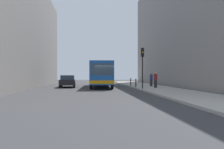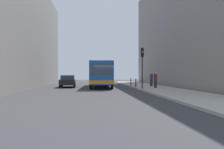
{
  "view_description": "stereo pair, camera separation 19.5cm",
  "coord_description": "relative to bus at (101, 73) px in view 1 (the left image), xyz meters",
  "views": [
    {
      "loc": [
        -1.76,
        -22.35,
        1.59
      ],
      "look_at": [
        0.88,
        2.49,
        1.57
      ],
      "focal_mm": 34.14,
      "sensor_mm": 36.0,
      "label": 1
    },
    {
      "loc": [
        -1.57,
        -22.36,
        1.59
      ],
      "look_at": [
        0.88,
        2.49,
        1.57
      ],
      "focal_mm": 34.14,
      "sensor_mm": 36.0,
      "label": 2
    }
  ],
  "objects": [
    {
      "name": "building_left",
      "position": [
        -11.23,
        -0.59,
        5.07
      ],
      "size": [
        7.0,
        32.0,
        13.6
      ],
      "primitive_type": "cube",
      "color": "gray",
      "rests_on": "ground"
    },
    {
      "name": "ground_plane",
      "position": [
        0.27,
        -4.59,
        -1.73
      ],
      "size": [
        80.0,
        80.0,
        0.0
      ],
      "primitive_type": "plane",
      "color": "#38383A"
    },
    {
      "name": "building_right",
      "position": [
        11.77,
        -0.59,
        6.41
      ],
      "size": [
        7.0,
        32.0,
        16.28
      ],
      "primitive_type": "cube",
      "color": "gray",
      "rests_on": "ground"
    },
    {
      "name": "bollard_near",
      "position": [
        3.72,
        -3.39,
        -1.1
      ],
      "size": [
        0.11,
        0.11,
        0.95
      ],
      "primitive_type": "cylinder",
      "color": "black",
      "rests_on": "sidewalk"
    },
    {
      "name": "pedestrian_mid_sidewalk",
      "position": [
        6.01,
        -1.64,
        -0.77
      ],
      "size": [
        0.38,
        0.38,
        1.62
      ],
      "rotation": [
        0.0,
        0.0,
        3.39
      ],
      "color": "#26262D",
      "rests_on": "sidewalk"
    },
    {
      "name": "bollard_mid",
      "position": [
        3.72,
        -0.4,
        -1.1
      ],
      "size": [
        0.11,
        0.11,
        0.95
      ],
      "primitive_type": "cylinder",
      "color": "black",
      "rests_on": "sidewalk"
    },
    {
      "name": "traffic_light",
      "position": [
        3.82,
        -6.01,
        1.28
      ],
      "size": [
        0.28,
        0.33,
        4.1
      ],
      "color": "black",
      "rests_on": "sidewalk"
    },
    {
      "name": "bus",
      "position": [
        0.0,
        0.0,
        0.0
      ],
      "size": [
        3.0,
        11.12,
        3.0
      ],
      "rotation": [
        0.0,
        0.0,
        3.1
      ],
      "color": "#19519E",
      "rests_on": "ground"
    },
    {
      "name": "pedestrian_near_signal",
      "position": [
        5.6,
        -4.68,
        -0.71
      ],
      "size": [
        0.38,
        0.38,
        1.72
      ],
      "rotation": [
        0.0,
        0.0,
        2.36
      ],
      "color": "#26262D",
      "rests_on": "sidewalk"
    },
    {
      "name": "car_beside_bus",
      "position": [
        -4.17,
        -0.17,
        -0.94
      ],
      "size": [
        2.06,
        4.49,
        1.48
      ],
      "rotation": [
        0.0,
        0.0,
        3.2
      ],
      "color": "black",
      "rests_on": "ground"
    },
    {
      "name": "sidewalk",
      "position": [
        5.67,
        -4.59,
        -1.65
      ],
      "size": [
        4.4,
        40.0,
        0.15
      ],
      "primitive_type": "cube",
      "color": "#ADA89E",
      "rests_on": "ground"
    }
  ]
}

